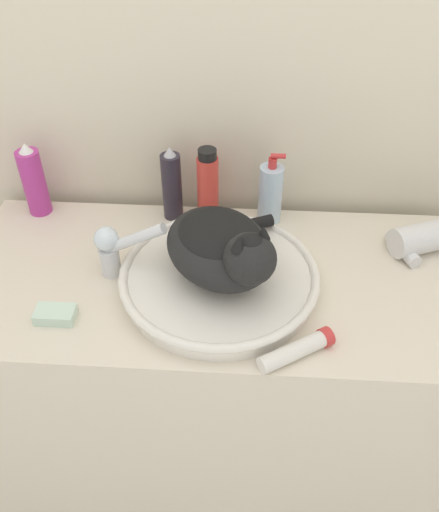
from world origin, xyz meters
TOP-DOWN VIEW (x-y plane):
  - wall_back at (0.00, 0.58)m, footprint 8.00×0.05m
  - vanity_counter at (0.00, 0.26)m, footprint 1.17×0.52m
  - sink_basin at (0.00, 0.23)m, footprint 0.43×0.43m
  - cat at (0.01, 0.22)m, footprint 0.31×0.34m
  - faucet at (-0.23, 0.26)m, footprint 0.16×0.06m
  - hairspray_can_black at (-0.13, 0.48)m, footprint 0.05×0.05m
  - spray_bottle_trigger at (-0.47, 0.48)m, footprint 0.06×0.06m
  - soap_pump_bottle at (0.11, 0.48)m, footprint 0.06×0.06m
  - shampoo_bottle_tall at (-0.04, 0.48)m, footprint 0.05×0.05m
  - cream_tube at (0.16, 0.05)m, footprint 0.15×0.11m
  - hair_dryer at (0.47, 0.39)m, footprint 0.20×0.14m
  - soap_bar at (-0.33, 0.11)m, footprint 0.08×0.05m

SIDE VIEW (x-z plane):
  - vanity_counter at x=0.00m, z-range 0.00..0.90m
  - soap_bar at x=-0.33m, z-range 0.90..0.92m
  - cream_tube at x=0.16m, z-range 0.90..0.94m
  - sink_basin at x=0.00m, z-range 0.90..0.95m
  - hair_dryer at x=0.47m, z-range 0.90..0.97m
  - faucet at x=-0.23m, z-range 0.90..1.06m
  - soap_pump_bottle at x=0.11m, z-range 0.88..1.07m
  - spray_bottle_trigger at x=-0.47m, z-range 0.89..1.09m
  - hairspray_can_black at x=-0.13m, z-range 0.89..1.09m
  - shampoo_bottle_tall at x=-0.04m, z-range 0.90..1.09m
  - cat at x=0.01m, z-range 0.94..1.11m
  - wall_back at x=0.00m, z-range 0.00..2.40m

